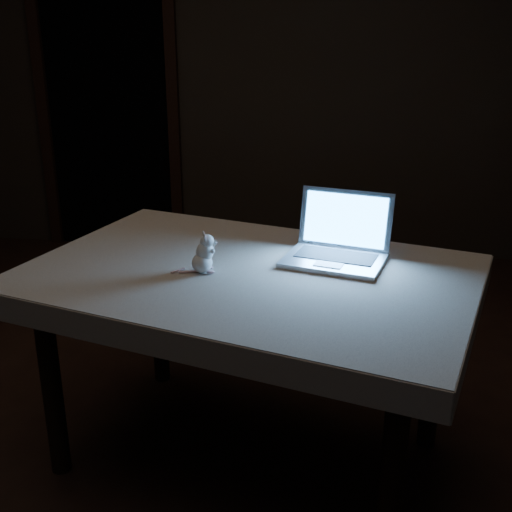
# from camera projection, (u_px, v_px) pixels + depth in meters

# --- Properties ---
(floor) EXTENTS (5.00, 5.00, 0.00)m
(floor) POSITION_uv_depth(u_px,v_px,m) (183.00, 454.00, 2.58)
(floor) COLOR black
(floor) RESTS_ON ground
(back_wall) EXTENTS (4.50, 0.04, 2.60)m
(back_wall) POSITION_uv_depth(u_px,v_px,m) (258.00, 73.00, 4.46)
(back_wall) COLOR black
(back_wall) RESTS_ON ground
(doorway) EXTENTS (1.06, 0.36, 2.13)m
(doorway) POSITION_uv_depth(u_px,v_px,m) (108.00, 105.00, 4.67)
(doorway) COLOR black
(doorway) RESTS_ON back_wall
(table) EXTENTS (1.69, 1.34, 0.79)m
(table) POSITION_uv_depth(u_px,v_px,m) (249.00, 369.00, 2.44)
(table) COLOR black
(table) RESTS_ON floor
(tablecloth) EXTENTS (1.88, 1.66, 0.09)m
(tablecloth) POSITION_uv_depth(u_px,v_px,m) (242.00, 277.00, 2.36)
(tablecloth) COLOR #BEAD9C
(tablecloth) RESTS_ON table
(laptop) EXTENTS (0.43, 0.40, 0.24)m
(laptop) POSITION_uv_depth(u_px,v_px,m) (335.00, 232.00, 2.33)
(laptop) COLOR #ABAAAF
(laptop) RESTS_ON tablecloth
(plush_mouse) EXTENTS (0.14, 0.14, 0.15)m
(plush_mouse) POSITION_uv_depth(u_px,v_px,m) (202.00, 253.00, 2.26)
(plush_mouse) COLOR silver
(plush_mouse) RESTS_ON tablecloth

